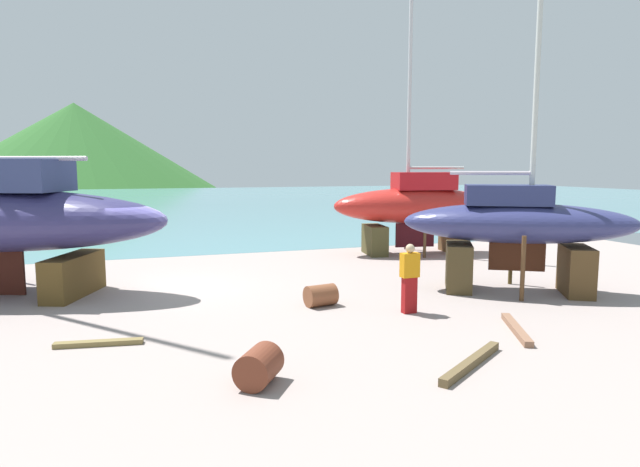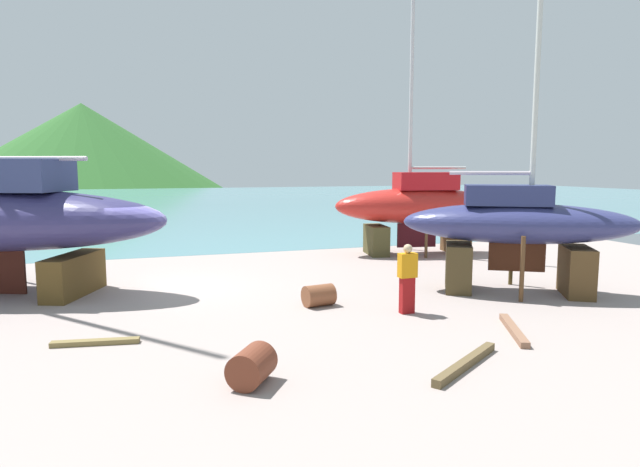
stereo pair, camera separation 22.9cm
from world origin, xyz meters
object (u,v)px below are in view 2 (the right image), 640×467
sailboat_small_center (418,206)px  worker (407,278)px  barrel_tipped_center (252,366)px  barrel_rust_far (319,295)px  sailboat_far_slipway (517,227)px

sailboat_small_center → worker: sailboat_small_center is taller
sailboat_small_center → barrel_tipped_center: (-9.16, -11.48, -1.64)m
worker → sailboat_small_center: bearing=148.6°
sailboat_small_center → barrel_rust_far: sailboat_small_center is taller
barrel_rust_far → worker: bearing=-36.0°
sailboat_far_slipway → barrel_tipped_center: bearing=-123.0°
sailboat_far_slipway → worker: sailboat_far_slipway is taller
sailboat_far_slipway → worker: (-3.95, -1.05, -1.01)m
sailboat_far_slipway → barrel_rust_far: (-5.79, 0.28, -1.62)m
sailboat_small_center → barrel_rust_far: (-6.54, -6.96, -1.67)m
sailboat_far_slipway → sailboat_small_center: size_ratio=1.12×
sailboat_small_center → worker: 9.59m
worker → barrel_rust_far: 2.35m
worker → barrel_rust_far: bearing=-127.8°
sailboat_far_slipway → barrel_tipped_center: 9.56m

